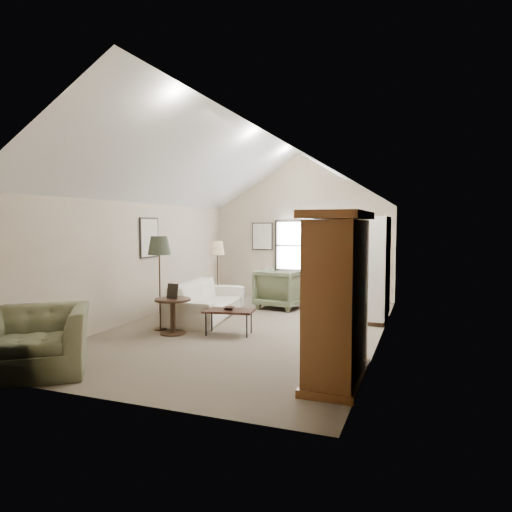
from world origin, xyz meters
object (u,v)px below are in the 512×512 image
(armoire, at_px, (338,297))
(armchair_near, at_px, (34,341))
(sofa, at_px, (207,300))
(armchair_far, at_px, (281,288))
(coffee_table, at_px, (229,322))
(side_chair, at_px, (315,291))
(side_table, at_px, (173,316))

(armoire, relative_size, armchair_near, 1.60)
(sofa, height_order, armchair_near, armchair_near)
(sofa, bearing_deg, armoire, -139.34)
(armoire, distance_m, armchair_far, 5.26)
(armchair_far, height_order, coffee_table, armchair_far)
(sofa, xyz_separation_m, coffee_table, (1.10, -1.28, -0.16))
(armchair_near, height_order, side_chair, side_chair)
(armchair_near, distance_m, side_table, 2.70)
(armchair_far, distance_m, coffee_table, 2.94)
(coffee_table, bearing_deg, side_table, -162.41)
(armoire, bearing_deg, armchair_far, 115.55)
(armoire, distance_m, side_table, 3.73)
(sofa, bearing_deg, side_chair, -62.85)
(coffee_table, distance_m, side_table, 1.05)
(armoire, relative_size, side_chair, 2.22)
(armoire, xyz_separation_m, coffee_table, (-2.34, 1.79, -0.87))
(armoire, relative_size, sofa, 0.83)
(armchair_far, height_order, side_table, armchair_far)
(sofa, height_order, coffee_table, sofa)
(coffee_table, distance_m, side_chair, 2.92)
(coffee_table, xyz_separation_m, side_table, (-1.00, -0.32, 0.10))
(armoire, height_order, armchair_near, armoire)
(sofa, xyz_separation_m, side_table, (0.10, -1.60, -0.05))
(armchair_far, relative_size, coffee_table, 1.15)
(armchair_near, relative_size, side_table, 2.07)
(armoire, distance_m, sofa, 4.66)
(side_table, height_order, side_chair, side_chair)
(armoire, relative_size, armchair_far, 2.10)
(armoire, height_order, coffee_table, armoire)
(armoire, distance_m, side_chair, 4.75)
(armchair_near, relative_size, armchair_far, 1.31)
(armchair_far, bearing_deg, armoire, 124.58)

